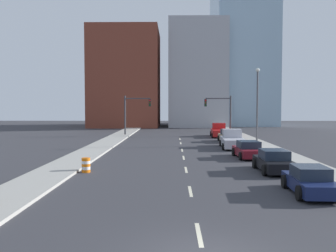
{
  "coord_description": "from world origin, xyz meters",
  "views": [
    {
      "loc": [
        -0.87,
        -10.41,
        4.32
      ],
      "look_at": [
        -1.43,
        29.58,
        2.2
      ],
      "focal_mm": 40.0,
      "sensor_mm": 36.0,
      "label": 1
    }
  ],
  "objects_px": {
    "sedan_black": "(274,162)",
    "sedan_tan": "(228,136)",
    "traffic_signal_left": "(133,110)",
    "traffic_barrel": "(86,165)",
    "traffic_signal_right": "(223,110)",
    "pickup_truck_silver": "(232,140)",
    "sedan_maroon": "(248,150)",
    "pickup_truck_red": "(219,131)",
    "sedan_navy": "(310,181)",
    "street_lamp": "(257,101)"
  },
  "relations": [
    {
      "from": "sedan_tan",
      "to": "sedan_black",
      "type": "bearing_deg",
      "value": -91.99
    },
    {
      "from": "sedan_black",
      "to": "pickup_truck_silver",
      "type": "xyz_separation_m",
      "value": [
        -0.48,
        14.22,
        0.1
      ]
    },
    {
      "from": "traffic_signal_left",
      "to": "traffic_signal_right",
      "type": "xyz_separation_m",
      "value": [
        13.23,
        0.0,
        0.0
      ]
    },
    {
      "from": "sedan_tan",
      "to": "traffic_signal_left",
      "type": "bearing_deg",
      "value": 141.2
    },
    {
      "from": "sedan_black",
      "to": "traffic_signal_right",
      "type": "bearing_deg",
      "value": 89.21
    },
    {
      "from": "traffic_signal_left",
      "to": "sedan_tan",
      "type": "xyz_separation_m",
      "value": [
        12.65,
        -9.51,
        -3.09
      ]
    },
    {
      "from": "traffic_signal_right",
      "to": "traffic_signal_left",
      "type": "bearing_deg",
      "value": 180.0
    },
    {
      "from": "sedan_black",
      "to": "pickup_truck_red",
      "type": "relative_size",
      "value": 0.77
    },
    {
      "from": "traffic_signal_left",
      "to": "sedan_maroon",
      "type": "relative_size",
      "value": 1.3
    },
    {
      "from": "traffic_signal_left",
      "to": "pickup_truck_red",
      "type": "bearing_deg",
      "value": -8.78
    },
    {
      "from": "sedan_navy",
      "to": "street_lamp",
      "type": "bearing_deg",
      "value": 86.19
    },
    {
      "from": "sedan_black",
      "to": "pickup_truck_red",
      "type": "xyz_separation_m",
      "value": [
        -0.14,
        28.48,
        0.11
      ]
    },
    {
      "from": "sedan_navy",
      "to": "pickup_truck_silver",
      "type": "xyz_separation_m",
      "value": [
        -0.57,
        20.5,
        0.14
      ]
    },
    {
      "from": "traffic_signal_right",
      "to": "street_lamp",
      "type": "height_order",
      "value": "street_lamp"
    },
    {
      "from": "sedan_black",
      "to": "pickup_truck_red",
      "type": "height_order",
      "value": "pickup_truck_red"
    },
    {
      "from": "sedan_black",
      "to": "sedan_tan",
      "type": "xyz_separation_m",
      "value": [
        0.05,
        20.9,
        0.02
      ]
    },
    {
      "from": "sedan_tan",
      "to": "pickup_truck_red",
      "type": "height_order",
      "value": "pickup_truck_red"
    },
    {
      "from": "sedan_maroon",
      "to": "pickup_truck_silver",
      "type": "relative_size",
      "value": 0.75
    },
    {
      "from": "sedan_tan",
      "to": "sedan_maroon",
      "type": "bearing_deg",
      "value": -93.38
    },
    {
      "from": "traffic_barrel",
      "to": "pickup_truck_red",
      "type": "distance_m",
      "value": 31.33
    },
    {
      "from": "traffic_barrel",
      "to": "sedan_tan",
      "type": "relative_size",
      "value": 0.21
    },
    {
      "from": "sedan_maroon",
      "to": "traffic_signal_left",
      "type": "bearing_deg",
      "value": 114.74
    },
    {
      "from": "pickup_truck_silver",
      "to": "street_lamp",
      "type": "bearing_deg",
      "value": 48.17
    },
    {
      "from": "sedan_navy",
      "to": "pickup_truck_red",
      "type": "height_order",
      "value": "pickup_truck_red"
    },
    {
      "from": "traffic_signal_left",
      "to": "street_lamp",
      "type": "bearing_deg",
      "value": -39.95
    },
    {
      "from": "sedan_maroon",
      "to": "pickup_truck_silver",
      "type": "bearing_deg",
      "value": 88.53
    },
    {
      "from": "sedan_navy",
      "to": "sedan_black",
      "type": "bearing_deg",
      "value": 93.44
    },
    {
      "from": "street_lamp",
      "to": "pickup_truck_red",
      "type": "xyz_separation_m",
      "value": [
        -2.92,
        10.96,
        -4.18
      ]
    },
    {
      "from": "traffic_signal_left",
      "to": "traffic_barrel",
      "type": "relative_size",
      "value": 6.16
    },
    {
      "from": "traffic_barrel",
      "to": "sedan_maroon",
      "type": "height_order",
      "value": "sedan_maroon"
    },
    {
      "from": "traffic_barrel",
      "to": "sedan_maroon",
      "type": "xyz_separation_m",
      "value": [
        12.02,
        7.06,
        0.17
      ]
    },
    {
      "from": "traffic_signal_left",
      "to": "traffic_barrel",
      "type": "height_order",
      "value": "traffic_signal_left"
    },
    {
      "from": "street_lamp",
      "to": "sedan_black",
      "type": "distance_m",
      "value": 18.25
    },
    {
      "from": "sedan_black",
      "to": "pickup_truck_red",
      "type": "bearing_deg",
      "value": 90.67
    },
    {
      "from": "sedan_black",
      "to": "sedan_maroon",
      "type": "bearing_deg",
      "value": 93.22
    },
    {
      "from": "traffic_signal_left",
      "to": "pickup_truck_red",
      "type": "relative_size",
      "value": 0.97
    },
    {
      "from": "traffic_signal_left",
      "to": "pickup_truck_silver",
      "type": "height_order",
      "value": "traffic_signal_left"
    },
    {
      "from": "street_lamp",
      "to": "pickup_truck_silver",
      "type": "relative_size",
      "value": 1.42
    },
    {
      "from": "sedan_navy",
      "to": "pickup_truck_silver",
      "type": "distance_m",
      "value": 20.51
    },
    {
      "from": "sedan_navy",
      "to": "sedan_tan",
      "type": "height_order",
      "value": "sedan_tan"
    },
    {
      "from": "traffic_barrel",
      "to": "traffic_signal_right",
      "type": "bearing_deg",
      "value": 67.15
    },
    {
      "from": "pickup_truck_silver",
      "to": "sedan_tan",
      "type": "distance_m",
      "value": 6.7
    },
    {
      "from": "traffic_signal_right",
      "to": "street_lamp",
      "type": "distance_m",
      "value": 13.12
    },
    {
      "from": "sedan_navy",
      "to": "sedan_black",
      "type": "distance_m",
      "value": 6.28
    },
    {
      "from": "street_lamp",
      "to": "sedan_navy",
      "type": "height_order",
      "value": "street_lamp"
    },
    {
      "from": "traffic_signal_right",
      "to": "pickup_truck_silver",
      "type": "bearing_deg",
      "value": -93.92
    },
    {
      "from": "traffic_barrel",
      "to": "street_lamp",
      "type": "height_order",
      "value": "street_lamp"
    },
    {
      "from": "street_lamp",
      "to": "sedan_tan",
      "type": "height_order",
      "value": "street_lamp"
    },
    {
      "from": "sedan_black",
      "to": "sedan_navy",
      "type": "bearing_deg",
      "value": -88.81
    },
    {
      "from": "traffic_signal_right",
      "to": "sedan_maroon",
      "type": "xyz_separation_m",
      "value": [
        -0.96,
        -23.72,
        -3.13
      ]
    }
  ]
}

